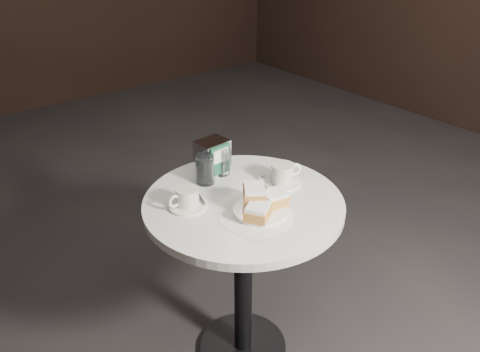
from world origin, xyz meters
name	(u,v)px	position (x,y,z in m)	size (l,w,h in m)	color
ground	(243,349)	(0.00, 0.00, 0.00)	(7.00, 7.00, 0.00)	black
cafe_table	(243,245)	(0.00, 0.00, 0.55)	(0.70, 0.70, 0.74)	black
sugar_spill	(255,215)	(-0.03, -0.10, 0.75)	(0.25, 0.25, 0.00)	white
beignet_plate	(261,204)	(0.00, -0.10, 0.78)	(0.22, 0.22, 0.09)	white
coffee_cup_left	(187,199)	(-0.18, 0.08, 0.77)	(0.14, 0.13, 0.07)	white
coffee_cup_right	(282,175)	(0.19, 0.01, 0.78)	(0.17, 0.17, 0.08)	silver
water_glass_left	(205,169)	(-0.04, 0.18, 0.80)	(0.09, 0.09, 0.11)	white
water_glass_right	(221,160)	(0.05, 0.21, 0.80)	(0.08, 0.08, 0.11)	white
napkin_dispenser	(213,157)	(0.03, 0.23, 0.81)	(0.12, 0.10, 0.13)	white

